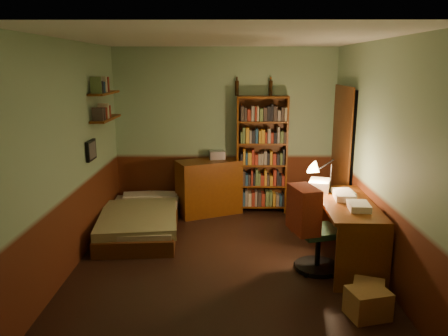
{
  "coord_description": "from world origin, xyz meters",
  "views": [
    {
      "loc": [
        0.04,
        -4.92,
        2.32
      ],
      "look_at": [
        0.0,
        0.25,
        1.1
      ],
      "focal_mm": 35.0,
      "sensor_mm": 36.0,
      "label": 1
    }
  ],
  "objects_px": {
    "desk_lamp": "(332,165)",
    "office_chair": "(319,234)",
    "bookshelf": "(262,155)",
    "cardboard_box_b": "(368,291)",
    "dresser": "(209,187)",
    "desk": "(345,233)",
    "mini_stereo": "(217,155)",
    "cardboard_box_a": "(368,303)",
    "bed": "(141,213)"
  },
  "relations": [
    {
      "from": "desk_lamp",
      "to": "office_chair",
      "type": "bearing_deg",
      "value": -97.38
    },
    {
      "from": "bookshelf",
      "to": "cardboard_box_b",
      "type": "relative_size",
      "value": 6.24
    },
    {
      "from": "dresser",
      "to": "desk",
      "type": "bearing_deg",
      "value": -71.33
    },
    {
      "from": "mini_stereo",
      "to": "cardboard_box_a",
      "type": "height_order",
      "value": "mini_stereo"
    },
    {
      "from": "bookshelf",
      "to": "office_chair",
      "type": "relative_size",
      "value": 2.14
    },
    {
      "from": "bookshelf",
      "to": "cardboard_box_b",
      "type": "height_order",
      "value": "bookshelf"
    },
    {
      "from": "bookshelf",
      "to": "cardboard_box_b",
      "type": "bearing_deg",
      "value": -71.38
    },
    {
      "from": "mini_stereo",
      "to": "desk_lamp",
      "type": "relative_size",
      "value": 0.36
    },
    {
      "from": "desk_lamp",
      "to": "cardboard_box_b",
      "type": "bearing_deg",
      "value": -69.96
    },
    {
      "from": "dresser",
      "to": "office_chair",
      "type": "bearing_deg",
      "value": -80.29
    },
    {
      "from": "bed",
      "to": "cardboard_box_a",
      "type": "distance_m",
      "value": 3.36
    },
    {
      "from": "bed",
      "to": "office_chair",
      "type": "distance_m",
      "value": 2.58
    },
    {
      "from": "bed",
      "to": "cardboard_box_b",
      "type": "height_order",
      "value": "bed"
    },
    {
      "from": "mini_stereo",
      "to": "desk",
      "type": "bearing_deg",
      "value": -60.38
    },
    {
      "from": "bed",
      "to": "desk_lamp",
      "type": "relative_size",
      "value": 2.74
    },
    {
      "from": "dresser",
      "to": "cardboard_box_a",
      "type": "bearing_deg",
      "value": -85.69
    },
    {
      "from": "bookshelf",
      "to": "cardboard_box_a",
      "type": "xyz_separation_m",
      "value": [
        0.78,
        -3.06,
        -0.79
      ]
    },
    {
      "from": "bed",
      "to": "office_chair",
      "type": "xyz_separation_m",
      "value": [
        2.28,
        -1.2,
        0.16
      ]
    },
    {
      "from": "mini_stereo",
      "to": "bookshelf",
      "type": "distance_m",
      "value": 0.71
    },
    {
      "from": "bed",
      "to": "office_chair",
      "type": "bearing_deg",
      "value": -31.97
    },
    {
      "from": "mini_stereo",
      "to": "cardboard_box_b",
      "type": "bearing_deg",
      "value": -69.82
    },
    {
      "from": "desk_lamp",
      "to": "cardboard_box_a",
      "type": "xyz_separation_m",
      "value": [
        0.02,
        -1.6,
        -0.97
      ]
    },
    {
      "from": "office_chair",
      "to": "desk_lamp",
      "type": "bearing_deg",
      "value": 52.66
    },
    {
      "from": "office_chair",
      "to": "cardboard_box_a",
      "type": "height_order",
      "value": "office_chair"
    },
    {
      "from": "mini_stereo",
      "to": "office_chair",
      "type": "bearing_deg",
      "value": -69.38
    },
    {
      "from": "desk",
      "to": "office_chair",
      "type": "bearing_deg",
      "value": -152.52
    },
    {
      "from": "desk_lamp",
      "to": "cardboard_box_b",
      "type": "relative_size",
      "value": 2.27
    },
    {
      "from": "bed",
      "to": "bookshelf",
      "type": "bearing_deg",
      "value": 22.08
    },
    {
      "from": "desk",
      "to": "bookshelf",
      "type": "bearing_deg",
      "value": 115.88
    },
    {
      "from": "bed",
      "to": "dresser",
      "type": "distance_m",
      "value": 1.24
    },
    {
      "from": "bed",
      "to": "mini_stereo",
      "type": "relative_size",
      "value": 7.66
    },
    {
      "from": "office_chair",
      "to": "cardboard_box_b",
      "type": "xyz_separation_m",
      "value": [
        0.37,
        -0.7,
        -0.33
      ]
    },
    {
      "from": "mini_stereo",
      "to": "cardboard_box_a",
      "type": "relative_size",
      "value": 0.66
    },
    {
      "from": "bed",
      "to": "cardboard_box_b",
      "type": "distance_m",
      "value": 3.26
    },
    {
      "from": "cardboard_box_b",
      "to": "desk",
      "type": "bearing_deg",
      "value": 91.33
    },
    {
      "from": "mini_stereo",
      "to": "bed",
      "type": "bearing_deg",
      "value": -148.41
    },
    {
      "from": "dresser",
      "to": "desk",
      "type": "relative_size",
      "value": 0.68
    },
    {
      "from": "desk",
      "to": "bed",
      "type": "bearing_deg",
      "value": 160.45
    },
    {
      "from": "mini_stereo",
      "to": "cardboard_box_a",
      "type": "distance_m",
      "value": 3.52
    },
    {
      "from": "desk",
      "to": "desk_lamp",
      "type": "relative_size",
      "value": 2.13
    },
    {
      "from": "dresser",
      "to": "mini_stereo",
      "type": "bearing_deg",
      "value": 19.52
    },
    {
      "from": "bed",
      "to": "mini_stereo",
      "type": "height_order",
      "value": "mini_stereo"
    },
    {
      "from": "desk",
      "to": "cardboard_box_b",
      "type": "relative_size",
      "value": 4.82
    },
    {
      "from": "bookshelf",
      "to": "desk_lamp",
      "type": "bearing_deg",
      "value": -61.38
    },
    {
      "from": "bed",
      "to": "cardboard_box_a",
      "type": "height_order",
      "value": "bed"
    },
    {
      "from": "mini_stereo",
      "to": "desk",
      "type": "xyz_separation_m",
      "value": [
        1.56,
        -1.95,
        -0.54
      ]
    },
    {
      "from": "cardboard_box_b",
      "to": "bed",
      "type": "bearing_deg",
      "value": 144.39
    },
    {
      "from": "mini_stereo",
      "to": "cardboard_box_b",
      "type": "xyz_separation_m",
      "value": [
        1.58,
        -2.82,
        -0.82
      ]
    },
    {
      "from": "bed",
      "to": "mini_stereo",
      "type": "bearing_deg",
      "value": 36.44
    },
    {
      "from": "bookshelf",
      "to": "cardboard_box_a",
      "type": "distance_m",
      "value": 3.25
    }
  ]
}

